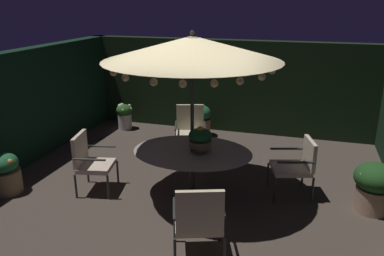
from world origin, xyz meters
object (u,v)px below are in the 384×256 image
potted_plant_left_near (5,173)px  potted_plant_left_far (199,120)px  centerpiece_planter (200,138)px  patio_chair_east (297,163)px  patio_chair_northeast (199,219)px  patio_chair_southeast (190,128)px  patio_chair_north (90,159)px  patio_dining_table (192,158)px  potted_plant_right_near (125,115)px  potted_plant_back_left (375,185)px  patio_umbrella (192,49)px

potted_plant_left_near → potted_plant_left_far: potted_plant_left_far is taller
centerpiece_planter → patio_chair_east: size_ratio=0.44×
patio_chair_northeast → patio_chair_southeast: (-1.08, 3.18, 0.01)m
patio_chair_north → patio_chair_southeast: bearing=60.2°
patio_chair_north → patio_dining_table: bearing=12.1°
potted_plant_right_near → patio_chair_east: bearing=-28.7°
patio_chair_east → potted_plant_left_near: size_ratio=1.39×
patio_chair_northeast → potted_plant_right_near: 5.32m
centerpiece_planter → potted_plant_left_near: (-3.07, -0.80, -0.65)m
patio_chair_north → potted_plant_left_near: (-1.31, -0.47, -0.22)m
patio_chair_northeast → potted_plant_left_far: 4.52m
patio_chair_east → potted_plant_left_far: patio_chair_east is taller
patio_chair_northeast → potted_plant_right_near: (-3.10, 4.32, -0.22)m
patio_chair_north → patio_chair_east: 3.34m
patio_chair_northeast → patio_chair_southeast: size_ratio=1.00×
patio_chair_east → patio_chair_southeast: 2.40m
patio_chair_northeast → patio_dining_table: bearing=109.4°
patio_chair_north → patio_chair_northeast: bearing=-29.3°
potted_plant_right_near → potted_plant_left_far: 1.88m
patio_chair_southeast → potted_plant_back_left: bearing=-22.1°
patio_chair_southeast → potted_plant_left_near: patio_chair_southeast is taller
patio_chair_northeast → potted_plant_left_near: size_ratio=1.48×
patio_dining_table → centerpiece_planter: bearing=-7.9°
patio_chair_northeast → potted_plant_left_far: size_ratio=1.36×
patio_chair_north → potted_plant_left_far: size_ratio=1.33×
patio_dining_table → centerpiece_planter: size_ratio=4.52×
patio_chair_northeast → potted_plant_left_near: bearing=167.7°
patio_dining_table → potted_plant_right_near: size_ratio=3.03×
patio_dining_table → patio_chair_northeast: 1.68m
patio_chair_northeast → potted_plant_right_near: size_ratio=1.61×
patio_dining_table → potted_plant_left_far: (-0.66, 2.77, -0.25)m
patio_chair_northeast → patio_chair_east: 2.30m
centerpiece_planter → potted_plant_left_far: bearing=106.0°
patio_chair_east → potted_plant_left_near: 4.73m
potted_plant_back_left → patio_chair_southeast: bearing=157.9°
centerpiece_planter → patio_chair_northeast: (0.42, -1.56, -0.43)m
potted_plant_right_near → potted_plant_back_left: 5.81m
patio_chair_northeast → patio_chair_east: patio_chair_northeast is taller
patio_chair_southeast → patio_chair_north: bearing=-119.8°
potted_plant_back_left → patio_dining_table: bearing=-174.2°
patio_dining_table → patio_chair_east: (1.60, 0.47, -0.09)m
patio_dining_table → centerpiece_planter: 0.38m
potted_plant_back_left → patio_chair_northeast: bearing=-139.4°
patio_umbrella → patio_chair_north: bearing=-167.9°
potted_plant_left_near → potted_plant_back_left: 5.77m
potted_plant_right_near → potted_plant_left_near: size_ratio=0.92×
patio_dining_table → patio_chair_north: bearing=-167.9°
patio_dining_table → potted_plant_back_left: same height
patio_chair_north → patio_chair_northeast: size_ratio=0.97×
potted_plant_right_near → patio_chair_southeast: bearing=-29.5°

